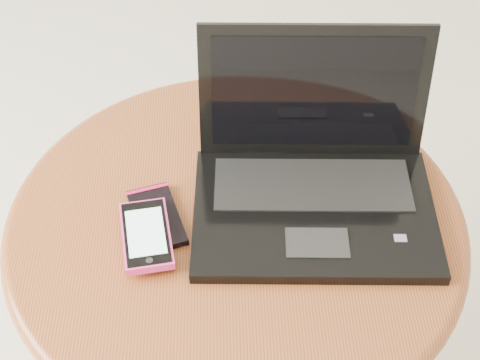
{
  "coord_description": "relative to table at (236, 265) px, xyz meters",
  "views": [
    {
      "loc": [
        0.03,
        -0.7,
        1.25
      ],
      "look_at": [
        0.05,
        -0.02,
        0.56
      ],
      "focal_mm": 55.49,
      "sensor_mm": 36.0,
      "label": 1
    }
  ],
  "objects": [
    {
      "name": "table",
      "position": [
        0.0,
        0.0,
        0.0
      ],
      "size": [
        0.63,
        0.63,
        0.5
      ],
      "color": "#592614",
      "rests_on": "ground"
    },
    {
      "name": "laptop",
      "position": [
        0.11,
        0.03,
        0.15
      ],
      "size": [
        0.33,
        0.27,
        0.21
      ],
      "color": "black",
      "rests_on": "table"
    },
    {
      "name": "phone_black",
      "position": [
        -0.11,
        -0.0,
        0.11
      ],
      "size": [
        0.09,
        0.12,
        0.01
      ],
      "color": "black",
      "rests_on": "table"
    },
    {
      "name": "phone_pink",
      "position": [
        -0.12,
        -0.04,
        0.12
      ],
      "size": [
        0.08,
        0.12,
        0.01
      ],
      "color": "#EB328B",
      "rests_on": "phone_black"
    }
  ]
}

